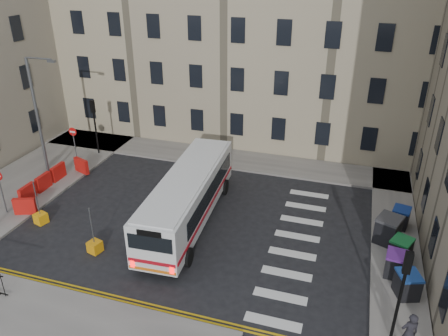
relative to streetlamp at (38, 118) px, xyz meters
The scene contains 20 objects.
ground 13.85m from the streetlamp, ahead, with size 120.00×120.00×0.00m, color black.
pavement_north 10.52m from the streetlamp, 43.32° to the left, with size 36.00×3.20×0.15m, color slate.
pavement_east 22.50m from the streetlamp, ahead, with size 2.40×26.00×0.15m, color slate.
pavement_west 4.49m from the streetlamp, 135.00° to the right, with size 6.00×22.00×0.15m, color slate.
terrace_north 15.38m from the streetlamp, 66.04° to the left, with size 38.30×10.80×17.20m.
traffic_light_east 22.91m from the streetlamp, 19.15° to the right, with size 0.28×0.22×4.10m.
traffic_light_nw 4.84m from the streetlamp, 77.47° to the left, with size 0.28×0.22×4.10m.
streetlamp is the anchor object (origin of this frame).
no_entry_north 3.41m from the streetlamp, 78.69° to the left, with size 0.60×0.08×3.00m.
no_entry_south 5.06m from the streetlamp, 83.66° to the right, with size 0.60×0.08×3.00m.
roadworks_barriers 4.15m from the streetlamp, 52.28° to the right, with size 1.66×6.26×1.00m.
bus 11.38m from the streetlamp, 10.14° to the right, with size 3.15×10.76×2.88m.
wheelie_bin_a 23.06m from the streetlamp, 12.22° to the right, with size 1.22×1.30×1.16m.
wheelie_bin_b 22.39m from the streetlamp, ahead, with size 1.04×1.17×1.18m.
wheelie_bin_c 22.50m from the streetlamp, ahead, with size 1.25×1.32×1.15m.
wheelie_bin_d 21.81m from the streetlamp, ahead, with size 1.53×1.62×1.43m.
wheelie_bin_e 22.54m from the streetlamp, ahead, with size 1.08×1.18×1.12m.
pedestrian 23.73m from the streetlamp, 20.05° to the right, with size 0.67×0.44×1.85m, color black.
bollard_yellow 6.85m from the streetlamp, 57.17° to the right, with size 0.60×0.60×0.60m, color #F9A30D.
bollard_chevron 10.36m from the streetlamp, 39.35° to the right, with size 0.60×0.60×0.60m, color orange.
Camera 1 is at (6.10, -19.34, 13.69)m, focal length 35.00 mm.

